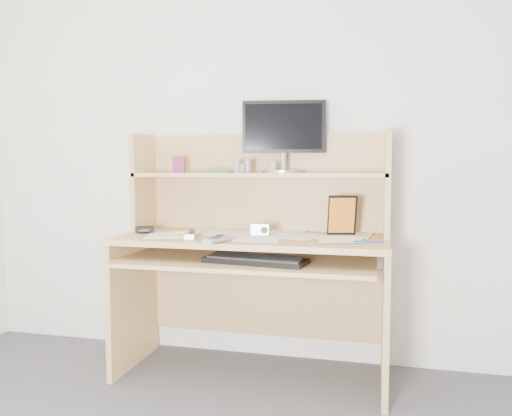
% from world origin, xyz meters
% --- Properties ---
extents(back_wall, '(3.60, 0.04, 2.50)m').
position_xyz_m(back_wall, '(0.00, 1.80, 1.25)').
color(back_wall, white).
rests_on(back_wall, floor).
extents(desk, '(1.40, 0.70, 1.30)m').
position_xyz_m(desk, '(0.00, 1.56, 0.69)').
color(desk, tan).
rests_on(desk, floor).
extents(paper_clutter, '(1.32, 0.54, 0.01)m').
position_xyz_m(paper_clutter, '(0.00, 1.48, 0.75)').
color(paper_clutter, white).
rests_on(paper_clutter, desk).
extents(keyboard, '(0.51, 0.24, 0.03)m').
position_xyz_m(keyboard, '(0.07, 1.27, 0.67)').
color(keyboard, black).
rests_on(keyboard, desk).
extents(tv_remote, '(0.09, 0.20, 0.02)m').
position_xyz_m(tv_remote, '(-0.11, 1.23, 0.77)').
color(tv_remote, gray).
rests_on(tv_remote, paper_clutter).
extents(flip_phone, '(0.07, 0.11, 0.02)m').
position_xyz_m(flip_phone, '(-0.28, 1.32, 0.77)').
color(flip_phone, '#B2B1B4').
rests_on(flip_phone, paper_clutter).
extents(stapler, '(0.07, 0.12, 0.04)m').
position_xyz_m(stapler, '(-0.30, 1.39, 0.77)').
color(stapler, black).
rests_on(stapler, paper_clutter).
extents(wallet, '(0.13, 0.12, 0.03)m').
position_xyz_m(wallet, '(-0.62, 1.50, 0.77)').
color(wallet, black).
rests_on(wallet, paper_clutter).
extents(sticky_note_pad, '(0.11, 0.11, 0.01)m').
position_xyz_m(sticky_note_pad, '(-0.43, 1.54, 0.76)').
color(sticky_note_pad, '#F5FF43').
rests_on(sticky_note_pad, desk).
extents(digital_camera, '(0.10, 0.05, 0.06)m').
position_xyz_m(digital_camera, '(0.04, 1.49, 0.79)').
color(digital_camera, '#BCBCBF').
rests_on(digital_camera, paper_clutter).
extents(game_case, '(0.15, 0.06, 0.21)m').
position_xyz_m(game_case, '(0.46, 1.59, 0.86)').
color(game_case, black).
rests_on(game_case, paper_clutter).
extents(blue_pen, '(0.14, 0.02, 0.01)m').
position_xyz_m(blue_pen, '(0.60, 1.35, 0.76)').
color(blue_pen, '#1729AC').
rests_on(blue_pen, paper_clutter).
extents(card_box, '(0.07, 0.03, 0.09)m').
position_xyz_m(card_box, '(-0.46, 1.62, 1.13)').
color(card_box, maroon).
rests_on(card_box, desk).
extents(shelf_book, '(0.20, 0.23, 0.02)m').
position_xyz_m(shelf_book, '(-0.24, 1.64, 1.09)').
color(shelf_book, '#327E42').
rests_on(shelf_book, desk).
extents(chip_stack_a, '(0.04, 0.04, 0.05)m').
position_xyz_m(chip_stack_a, '(-0.09, 1.62, 1.11)').
color(chip_stack_a, black).
rests_on(chip_stack_a, desk).
extents(chip_stack_b, '(0.06, 0.06, 0.07)m').
position_xyz_m(chip_stack_b, '(-0.12, 1.61, 1.12)').
color(chip_stack_b, white).
rests_on(chip_stack_b, desk).
extents(chip_stack_c, '(0.05, 0.05, 0.06)m').
position_xyz_m(chip_stack_c, '(0.08, 1.64, 1.11)').
color(chip_stack_c, black).
rests_on(chip_stack_c, desk).
extents(chip_stack_d, '(0.05, 0.05, 0.08)m').
position_xyz_m(chip_stack_d, '(-0.06, 1.64, 1.12)').
color(chip_stack_d, white).
rests_on(chip_stack_d, desk).
extents(monitor, '(0.46, 0.23, 0.40)m').
position_xyz_m(monitor, '(0.13, 1.70, 1.29)').
color(monitor, '#9F9FA4').
rests_on(monitor, desk).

